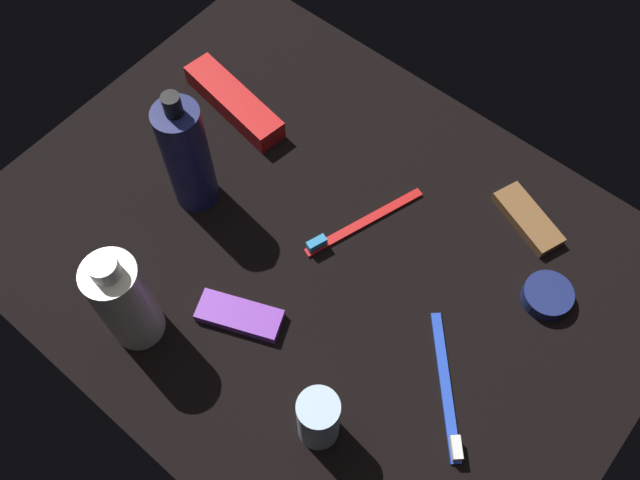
# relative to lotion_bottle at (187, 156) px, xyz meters

# --- Properties ---
(ground_plane) EXTENTS (0.84, 0.64, 0.01)m
(ground_plane) POSITION_rel_lotion_bottle_xyz_m (-0.18, -0.04, -0.09)
(ground_plane) COLOR black
(lotion_bottle) EXTENTS (0.06, 0.06, 0.20)m
(lotion_bottle) POSITION_rel_lotion_bottle_xyz_m (0.00, 0.00, 0.00)
(lotion_bottle) COLOR navy
(lotion_bottle) RESTS_ON ground_plane
(bodywash_bottle) EXTENTS (0.06, 0.06, 0.17)m
(bodywash_bottle) POSITION_rel_lotion_bottle_xyz_m (-0.08, 0.18, -0.01)
(bodywash_bottle) COLOR silver
(bodywash_bottle) RESTS_ON ground_plane
(deodorant_stick) EXTENTS (0.05, 0.05, 0.10)m
(deodorant_stick) POSITION_rel_lotion_bottle_xyz_m (-0.33, 0.14, -0.04)
(deodorant_stick) COLOR silver
(deodorant_stick) RESTS_ON ground_plane
(toothbrush_red) EXTENTS (0.07, 0.17, 0.02)m
(toothbrush_red) POSITION_rel_lotion_bottle_xyz_m (-0.20, -0.10, -0.08)
(toothbrush_red) COLOR red
(toothbrush_red) RESTS_ON ground_plane
(toothbrush_blue) EXTENTS (0.13, 0.14, 0.02)m
(toothbrush_blue) POSITION_rel_lotion_bottle_xyz_m (-0.42, 0.01, -0.08)
(toothbrush_blue) COLOR blue
(toothbrush_blue) RESTS_ON ground_plane
(toothpaste_box_red) EXTENTS (0.18, 0.07, 0.03)m
(toothpaste_box_red) POSITION_rel_lotion_bottle_xyz_m (0.06, -0.14, -0.07)
(toothpaste_box_red) COLOR red
(toothpaste_box_red) RESTS_ON ground_plane
(snack_bar_brown) EXTENTS (0.11, 0.07, 0.01)m
(snack_bar_brown) POSITION_rel_lotion_bottle_xyz_m (-0.37, -0.25, -0.08)
(snack_bar_brown) COLOR brown
(snack_bar_brown) RESTS_ON ground_plane
(snack_bar_purple) EXTENTS (0.11, 0.08, 0.01)m
(snack_bar_purple) POSITION_rel_lotion_bottle_xyz_m (-0.17, 0.10, -0.08)
(snack_bar_purple) COLOR purple
(snack_bar_purple) RESTS_ON ground_plane
(cream_tin_left) EXTENTS (0.06, 0.06, 0.02)m
(cream_tin_left) POSITION_rel_lotion_bottle_xyz_m (-0.44, -0.17, -0.08)
(cream_tin_left) COLOR navy
(cream_tin_left) RESTS_ON ground_plane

